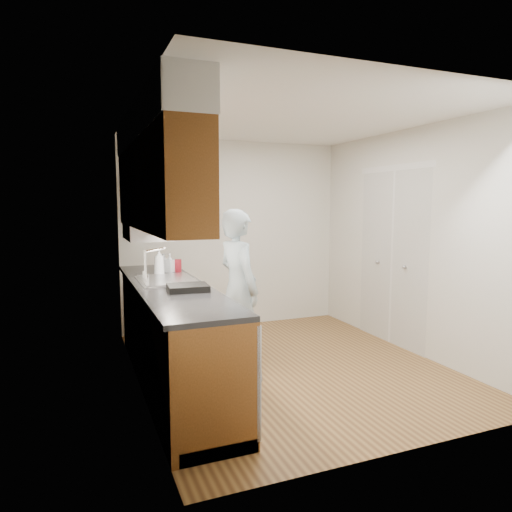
{
  "coord_description": "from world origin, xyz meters",
  "views": [
    {
      "loc": [
        -2.0,
        -4.09,
        1.67
      ],
      "look_at": [
        -0.27,
        0.25,
        1.13
      ],
      "focal_mm": 32.0,
      "sensor_mm": 36.0,
      "label": 1
    }
  ],
  "objects_px": {
    "soap_bottle_b": "(170,263)",
    "dish_rack": "(188,288)",
    "soap_bottle_a": "(159,262)",
    "soda_can": "(178,266)",
    "person": "(238,278)",
    "soap_bottle_c": "(163,262)",
    "steel_can": "(162,266)"
  },
  "relations": [
    {
      "from": "person",
      "to": "soap_bottle_c",
      "type": "relative_size",
      "value": 10.19
    },
    {
      "from": "person",
      "to": "dish_rack",
      "type": "height_order",
      "value": "person"
    },
    {
      "from": "steel_can",
      "to": "dish_rack",
      "type": "height_order",
      "value": "steel_can"
    },
    {
      "from": "person",
      "to": "soda_can",
      "type": "bearing_deg",
      "value": 31.76
    },
    {
      "from": "soap_bottle_b",
      "to": "person",
      "type": "bearing_deg",
      "value": -43.47
    },
    {
      "from": "soap_bottle_a",
      "to": "soda_can",
      "type": "bearing_deg",
      "value": 35.45
    },
    {
      "from": "soap_bottle_b",
      "to": "dish_rack",
      "type": "distance_m",
      "value": 1.1
    },
    {
      "from": "soda_can",
      "to": "soap_bottle_a",
      "type": "bearing_deg",
      "value": -144.55
    },
    {
      "from": "soap_bottle_b",
      "to": "soap_bottle_c",
      "type": "distance_m",
      "value": 0.23
    },
    {
      "from": "soap_bottle_a",
      "to": "steel_can",
      "type": "relative_size",
      "value": 2.4
    },
    {
      "from": "person",
      "to": "soap_bottle_a",
      "type": "height_order",
      "value": "person"
    },
    {
      "from": "person",
      "to": "steel_can",
      "type": "relative_size",
      "value": 15.67
    },
    {
      "from": "dish_rack",
      "to": "soap_bottle_a",
      "type": "bearing_deg",
      "value": 99.55
    },
    {
      "from": "person",
      "to": "soda_can",
      "type": "height_order",
      "value": "person"
    },
    {
      "from": "person",
      "to": "dish_rack",
      "type": "relative_size",
      "value": 5.46
    },
    {
      "from": "soda_can",
      "to": "dish_rack",
      "type": "height_order",
      "value": "soda_can"
    },
    {
      "from": "soap_bottle_a",
      "to": "dish_rack",
      "type": "distance_m",
      "value": 0.94
    },
    {
      "from": "soap_bottle_c",
      "to": "soda_can",
      "type": "height_order",
      "value": "soap_bottle_c"
    },
    {
      "from": "person",
      "to": "soap_bottle_a",
      "type": "distance_m",
      "value": 0.83
    },
    {
      "from": "soap_bottle_a",
      "to": "steel_can",
      "type": "xyz_separation_m",
      "value": [
        0.07,
        0.25,
        -0.08
      ]
    },
    {
      "from": "soap_bottle_c",
      "to": "steel_can",
      "type": "height_order",
      "value": "soap_bottle_c"
    },
    {
      "from": "soap_bottle_a",
      "to": "soap_bottle_b",
      "type": "distance_m",
      "value": 0.22
    },
    {
      "from": "soap_bottle_b",
      "to": "soap_bottle_c",
      "type": "height_order",
      "value": "soap_bottle_b"
    },
    {
      "from": "person",
      "to": "soap_bottle_c",
      "type": "distance_m",
      "value": 0.99
    },
    {
      "from": "steel_can",
      "to": "person",
      "type": "bearing_deg",
      "value": -44.31
    },
    {
      "from": "soda_can",
      "to": "steel_can",
      "type": "distance_m",
      "value": 0.19
    },
    {
      "from": "steel_can",
      "to": "soda_can",
      "type": "bearing_deg",
      "value": -29.65
    },
    {
      "from": "soap_bottle_b",
      "to": "dish_rack",
      "type": "relative_size",
      "value": 0.61
    },
    {
      "from": "person",
      "to": "soap_bottle_b",
      "type": "height_order",
      "value": "person"
    },
    {
      "from": "soda_can",
      "to": "steel_can",
      "type": "height_order",
      "value": "soda_can"
    },
    {
      "from": "person",
      "to": "steel_can",
      "type": "bearing_deg",
      "value": 35.41
    },
    {
      "from": "soap_bottle_c",
      "to": "dish_rack",
      "type": "relative_size",
      "value": 0.54
    }
  ]
}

